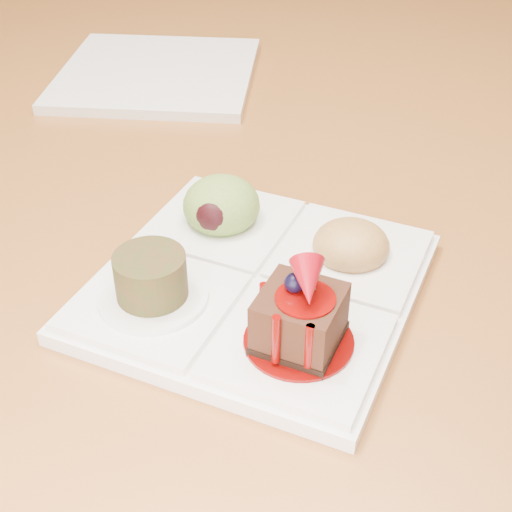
# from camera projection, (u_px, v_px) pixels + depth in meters

# --- Properties ---
(ground) EXTENTS (6.00, 6.00, 0.00)m
(ground) POSITION_uv_depth(u_px,v_px,m) (229.00, 450.00, 1.35)
(ground) COLOR #592D19
(dining_table) EXTENTS (1.00, 1.80, 0.75)m
(dining_table) POSITION_uv_depth(u_px,v_px,m) (217.00, 119.00, 0.94)
(dining_table) COLOR #965426
(dining_table) RESTS_ON ground
(sampler_plate) EXTENTS (0.26, 0.26, 0.09)m
(sampler_plate) POSITION_uv_depth(u_px,v_px,m) (256.00, 271.00, 0.54)
(sampler_plate) COLOR white
(sampler_plate) RESTS_ON dining_table
(second_plate) EXTENTS (0.27, 0.27, 0.01)m
(second_plate) POSITION_uv_depth(u_px,v_px,m) (157.00, 74.00, 0.88)
(second_plate) COLOR white
(second_plate) RESTS_ON dining_table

